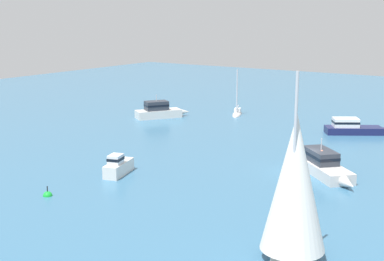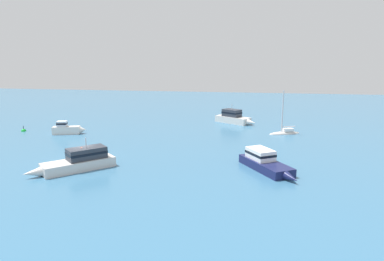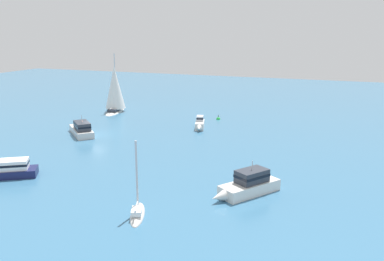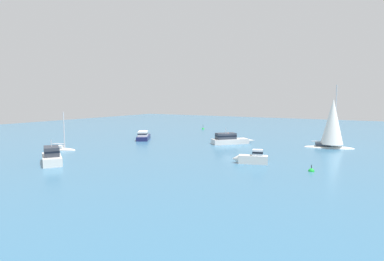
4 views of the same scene
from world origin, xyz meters
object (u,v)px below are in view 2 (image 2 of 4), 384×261
object	(u,v)px
motor_cruiser	(265,162)
launch	(68,129)
mooring_buoy	(24,131)
yacht_1	(285,133)
motor_cruiser_1	(79,161)
cabin_cruiser	(234,118)

from	to	relation	value
motor_cruiser	launch	bearing A→B (deg)	-145.50
mooring_buoy	yacht_1	bearing A→B (deg)	-172.56
launch	motor_cruiser_1	size ratio (longest dim) A/B	0.66
launch	mooring_buoy	world-z (taller)	launch
launch	motor_cruiser	distance (m)	29.31
motor_cruiser_1	cabin_cruiser	bearing A→B (deg)	-161.90
launch	motor_cruiser_1	world-z (taller)	motor_cruiser_1
launch	cabin_cruiser	distance (m)	25.90
yacht_1	mooring_buoy	xyz separation A→B (m)	(37.62, 4.91, -0.18)
cabin_cruiser	yacht_1	bearing A→B (deg)	-10.25
motor_cruiser_1	mooring_buoy	distance (m)	22.84
motor_cruiser_1	mooring_buoy	world-z (taller)	motor_cruiser_1
cabin_cruiser	motor_cruiser_1	bearing A→B (deg)	-81.66
motor_cruiser	mooring_buoy	world-z (taller)	motor_cruiser
launch	mooring_buoy	xyz separation A→B (m)	(7.48, -0.61, -0.71)
motor_cruiser	mooring_buoy	bearing A→B (deg)	-141.81
launch	yacht_1	world-z (taller)	yacht_1
launch	mooring_buoy	bearing A→B (deg)	158.52
motor_cruiser	mooring_buoy	distance (m)	36.52
cabin_cruiser	mooring_buoy	xyz separation A→B (m)	(29.95, 12.27, -0.89)
launch	motor_cruiser_1	distance (m)	17.46
cabin_cruiser	mooring_buoy	bearing A→B (deg)	-124.14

